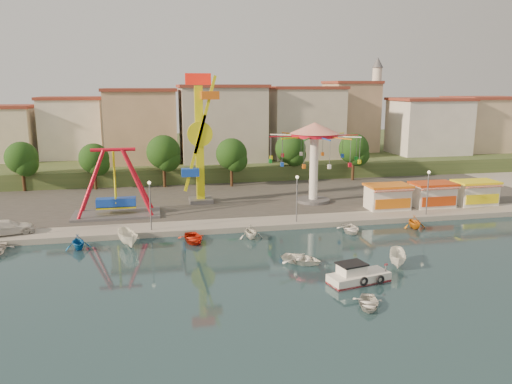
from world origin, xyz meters
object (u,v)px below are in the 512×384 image
object	(u,v)px
rowboat_a	(302,259)
skiff	(398,258)
kamikaze_tower	(201,142)
cabin_motorboat	(357,277)
wave_swinger	(314,144)
pirate_ship_ride	(115,184)
van	(7,227)

from	to	relation	value
rowboat_a	skiff	size ratio (longest dim) A/B	1.01
kamikaze_tower	skiff	size ratio (longest dim) A/B	4.42
kamikaze_tower	rowboat_a	xyz separation A→B (m)	(6.65, -22.98, -8.20)
cabin_motorboat	wave_swinger	bearing A→B (deg)	67.42
pirate_ship_ride	rowboat_a	size ratio (longest dim) A/B	2.66
rowboat_a	van	size ratio (longest dim) A/B	0.73
cabin_motorboat	skiff	size ratio (longest dim) A/B	1.44
cabin_motorboat	van	distance (m)	35.62
rowboat_a	skiff	bearing A→B (deg)	-64.41
wave_swinger	skiff	xyz separation A→B (m)	(0.37, -22.84, -7.48)
wave_swinger	skiff	world-z (taller)	wave_swinger
kamikaze_tower	cabin_motorboat	xyz separation A→B (m)	(9.76, -28.16, -8.12)
pirate_ship_ride	van	size ratio (longest dim) A/B	1.93
kamikaze_tower	cabin_motorboat	world-z (taller)	kamikaze_tower
van	skiff	bearing A→B (deg)	-128.92
wave_swinger	van	distance (m)	36.81
pirate_ship_ride	rowboat_a	xyz separation A→B (m)	(17.16, -18.37, -4.01)
cabin_motorboat	rowboat_a	bearing A→B (deg)	108.53
pirate_ship_ride	skiff	distance (m)	32.90
pirate_ship_ride	wave_swinger	size ratio (longest dim) A/B	0.86
pirate_ship_ride	skiff	bearing A→B (deg)	-39.51
pirate_ship_ride	van	bearing A→B (deg)	-151.83
kamikaze_tower	rowboat_a	size ratio (longest dim) A/B	4.39
pirate_ship_ride	rowboat_a	bearing A→B (deg)	-46.94
skiff	van	world-z (taller)	van
pirate_ship_ride	wave_swinger	distance (m)	25.23
van	kamikaze_tower	bearing A→B (deg)	-79.93
wave_swinger	cabin_motorboat	distance (m)	27.11
cabin_motorboat	skiff	xyz separation A→B (m)	(4.96, 2.74, 0.24)
pirate_ship_ride	van	xyz separation A→B (m)	(-10.50, -5.62, -3.04)
cabin_motorboat	skiff	bearing A→B (deg)	16.56
pirate_ship_ride	cabin_motorboat	distance (m)	31.31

